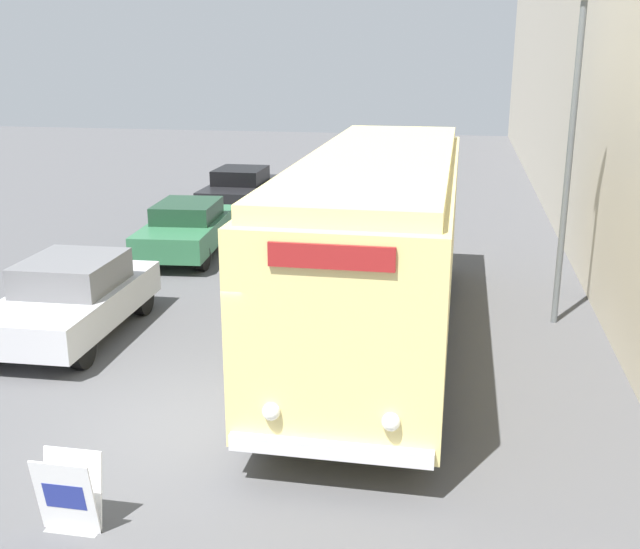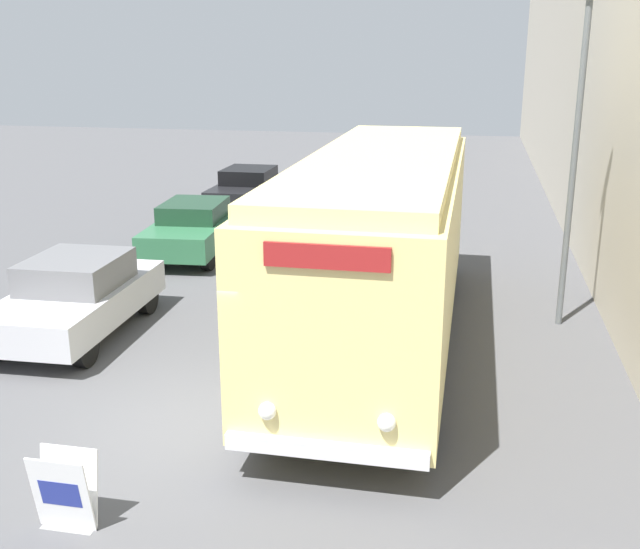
{
  "view_description": "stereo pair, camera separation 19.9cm",
  "coord_description": "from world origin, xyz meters",
  "px_view_note": "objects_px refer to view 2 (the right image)",
  "views": [
    {
      "loc": [
        3.65,
        -9.06,
        5.16
      ],
      "look_at": [
        1.7,
        1.33,
        2.0
      ],
      "focal_mm": 42.0,
      "sensor_mm": 36.0,
      "label": 1
    },
    {
      "loc": [
        3.84,
        -9.03,
        5.16
      ],
      "look_at": [
        1.7,
        1.33,
        2.0
      ],
      "focal_mm": 42.0,
      "sensor_mm": 36.0,
      "label": 2
    }
  ],
  "objects_px": {
    "vintage_bus": "(382,239)",
    "sign_board": "(65,492)",
    "streetlamp": "(579,110)",
    "parked_car_mid": "(194,227)",
    "parked_car_far": "(248,189)",
    "parked_car_near": "(76,296)"
  },
  "relations": [
    {
      "from": "streetlamp",
      "to": "parked_car_mid",
      "type": "height_order",
      "value": "streetlamp"
    },
    {
      "from": "vintage_bus",
      "to": "streetlamp",
      "type": "distance_m",
      "value": 4.33
    },
    {
      "from": "parked_car_near",
      "to": "parked_car_far",
      "type": "bearing_deg",
      "value": 89.17
    },
    {
      "from": "streetlamp",
      "to": "parked_car_near",
      "type": "relative_size",
      "value": 1.52
    },
    {
      "from": "parked_car_near",
      "to": "parked_car_far",
      "type": "relative_size",
      "value": 1.03
    },
    {
      "from": "vintage_bus",
      "to": "parked_car_mid",
      "type": "height_order",
      "value": "vintage_bus"
    },
    {
      "from": "sign_board",
      "to": "streetlamp",
      "type": "height_order",
      "value": "streetlamp"
    },
    {
      "from": "parked_car_mid",
      "to": "parked_car_far",
      "type": "xyz_separation_m",
      "value": [
        -0.23,
        5.68,
        0.01
      ]
    },
    {
      "from": "sign_board",
      "to": "streetlamp",
      "type": "distance_m",
      "value": 10.67
    },
    {
      "from": "sign_board",
      "to": "vintage_bus",
      "type": "bearing_deg",
      "value": 66.74
    },
    {
      "from": "streetlamp",
      "to": "parked_car_near",
      "type": "height_order",
      "value": "streetlamp"
    },
    {
      "from": "parked_car_mid",
      "to": "sign_board",
      "type": "bearing_deg",
      "value": -81.06
    },
    {
      "from": "vintage_bus",
      "to": "streetlamp",
      "type": "relative_size",
      "value": 1.61
    },
    {
      "from": "vintage_bus",
      "to": "parked_car_far",
      "type": "bearing_deg",
      "value": 118.07
    },
    {
      "from": "sign_board",
      "to": "parked_car_mid",
      "type": "distance_m",
      "value": 11.91
    },
    {
      "from": "parked_car_mid",
      "to": "parked_car_far",
      "type": "bearing_deg",
      "value": 87.29
    },
    {
      "from": "streetlamp",
      "to": "parked_car_mid",
      "type": "xyz_separation_m",
      "value": [
        -8.94,
        3.58,
        -3.41
      ]
    },
    {
      "from": "vintage_bus",
      "to": "parked_car_mid",
      "type": "bearing_deg",
      "value": 136.89
    },
    {
      "from": "vintage_bus",
      "to": "sign_board",
      "type": "height_order",
      "value": "vintage_bus"
    },
    {
      "from": "streetlamp",
      "to": "parked_car_near",
      "type": "bearing_deg",
      "value": -164.84
    },
    {
      "from": "vintage_bus",
      "to": "parked_car_near",
      "type": "relative_size",
      "value": 2.45
    },
    {
      "from": "parked_car_far",
      "to": "vintage_bus",
      "type": "bearing_deg",
      "value": -62.28
    }
  ]
}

